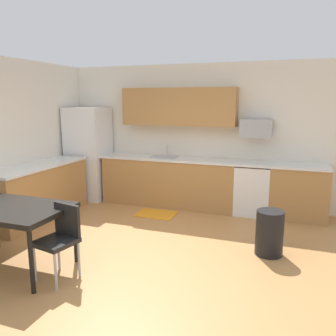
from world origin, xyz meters
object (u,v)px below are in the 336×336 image
dining_table (9,212)px  refrigerator (89,153)px  oven_range (253,189)px  microwave (256,128)px  chair_near_table (60,235)px  trash_bin (269,233)px

dining_table → refrigerator: bearing=105.0°
oven_range → microwave: bearing=90.0°
oven_range → microwave: (0.00, 0.10, 1.08)m
microwave → dining_table: microwave is taller
dining_table → chair_near_table: size_ratio=1.65×
chair_near_table → trash_bin: 2.64m
oven_range → chair_near_table: bearing=-120.3°
dining_table → chair_near_table: 0.74m
oven_range → dining_table: (-2.52, -3.11, 0.26)m
refrigerator → dining_table: (0.81, -3.03, -0.23)m
oven_range → trash_bin: size_ratio=1.52×
dining_table → trash_bin: dining_table is taller
microwave → dining_table: (-2.52, -3.21, -0.82)m
microwave → chair_near_table: (-1.81, -3.19, -1.03)m
microwave → dining_table: 4.16m
oven_range → trash_bin: oven_range is taller
oven_range → dining_table: 4.01m
refrigerator → microwave: size_ratio=3.48×
refrigerator → oven_range: 3.37m
refrigerator → dining_table: bearing=-75.0°
refrigerator → microwave: bearing=3.1°
oven_range → microwave: microwave is taller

